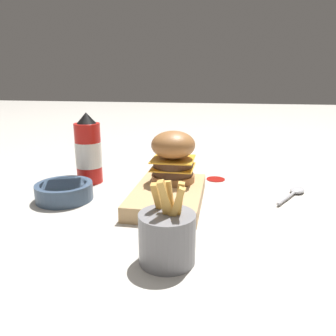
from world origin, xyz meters
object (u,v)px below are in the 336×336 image
at_px(burger, 173,156).
at_px(fries_basket, 167,236).
at_px(side_bowl, 64,191).
at_px(spoon, 295,192).
at_px(serving_board, 168,195).
at_px(ketchup_bottle, 88,151).

relative_size(burger, fries_basket, 0.89).
distance_m(side_bowl, spoon, 0.57).
height_order(serving_board, fries_basket, fries_basket).
distance_m(ketchup_bottle, fries_basket, 0.47).
height_order(burger, spoon, burger).
bearing_deg(spoon, side_bowl, 133.85).
bearing_deg(fries_basket, serving_board, -170.49).
height_order(serving_board, spoon, serving_board).
xyz_separation_m(ketchup_bottle, fries_basket, (0.37, 0.28, -0.04)).
bearing_deg(burger, ketchup_bottle, -103.34).
distance_m(burger, fries_basket, 0.32).
bearing_deg(spoon, burger, 129.85).
distance_m(serving_board, spoon, 0.33).
bearing_deg(ketchup_bottle, fries_basket, 37.76).
bearing_deg(ketchup_bottle, side_bowl, -2.55).
height_order(fries_basket, side_bowl, fries_basket).
bearing_deg(burger, fries_basket, 7.23).
relative_size(ketchup_bottle, side_bowl, 1.45).
relative_size(serving_board, fries_basket, 1.86).
xyz_separation_m(serving_board, burger, (-0.06, 0.00, 0.08)).
height_order(side_bowl, spoon, side_bowl).
bearing_deg(fries_basket, burger, -172.77).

